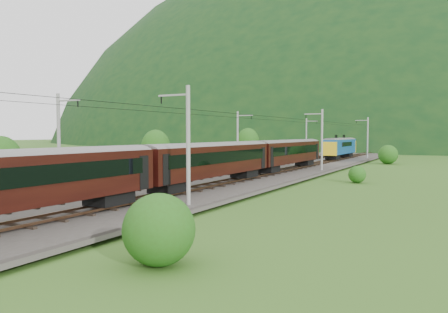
% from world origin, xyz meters
% --- Properties ---
extents(ground, '(600.00, 600.00, 0.00)m').
position_xyz_m(ground, '(0.00, 0.00, 0.00)').
color(ground, '#345B1C').
rests_on(ground, ground).
extents(railbed, '(14.00, 220.00, 0.30)m').
position_xyz_m(railbed, '(0.00, 10.00, 0.15)').
color(railbed, '#38332D').
rests_on(railbed, ground).
extents(track_left, '(2.40, 220.00, 0.27)m').
position_xyz_m(track_left, '(-2.40, 10.00, 0.37)').
color(track_left, brown).
rests_on(track_left, railbed).
extents(track_right, '(2.40, 220.00, 0.27)m').
position_xyz_m(track_right, '(2.40, 10.00, 0.37)').
color(track_right, brown).
rests_on(track_right, railbed).
extents(catenary_left, '(2.54, 192.28, 8.00)m').
position_xyz_m(catenary_left, '(-6.12, 32.00, 4.50)').
color(catenary_left, gray).
rests_on(catenary_left, railbed).
extents(catenary_right, '(2.54, 192.28, 8.00)m').
position_xyz_m(catenary_right, '(6.12, 32.00, 4.50)').
color(catenary_right, gray).
rests_on(catenary_right, railbed).
extents(overhead_wires, '(4.83, 198.00, 0.03)m').
position_xyz_m(overhead_wires, '(0.00, 10.00, 7.10)').
color(overhead_wires, black).
rests_on(overhead_wires, ground).
extents(mountain_main, '(504.00, 360.00, 244.00)m').
position_xyz_m(mountain_main, '(0.00, 260.00, 0.00)').
color(mountain_main, black).
rests_on(mountain_main, ground).
extents(mountain_ridge, '(336.00, 280.00, 132.00)m').
position_xyz_m(mountain_ridge, '(-120.00, 300.00, 0.00)').
color(mountain_ridge, black).
rests_on(mountain_ridge, ground).
extents(train, '(2.64, 105.44, 4.58)m').
position_xyz_m(train, '(2.40, 9.85, 3.18)').
color(train, black).
rests_on(train, ground).
extents(hazard_post_near, '(0.14, 0.14, 1.28)m').
position_xyz_m(hazard_post_near, '(-0.59, 25.71, 0.94)').
color(hazard_post_near, red).
rests_on(hazard_post_near, railbed).
extents(hazard_post_far, '(0.15, 0.15, 1.44)m').
position_xyz_m(hazard_post_far, '(0.18, 67.93, 1.02)').
color(hazard_post_far, red).
rests_on(hazard_post_far, railbed).
extents(signal, '(0.22, 0.22, 1.95)m').
position_xyz_m(signal, '(-3.94, 59.56, 1.44)').
color(signal, black).
rests_on(signal, railbed).
extents(vegetation_left, '(10.05, 147.06, 6.17)m').
position_xyz_m(vegetation_left, '(-12.61, 18.59, 2.19)').
color(vegetation_left, '#265316').
rests_on(vegetation_left, ground).
extents(vegetation_right, '(4.26, 93.52, 3.22)m').
position_xyz_m(vegetation_right, '(12.15, -0.87, 1.44)').
color(vegetation_right, '#265316').
rests_on(vegetation_right, ground).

